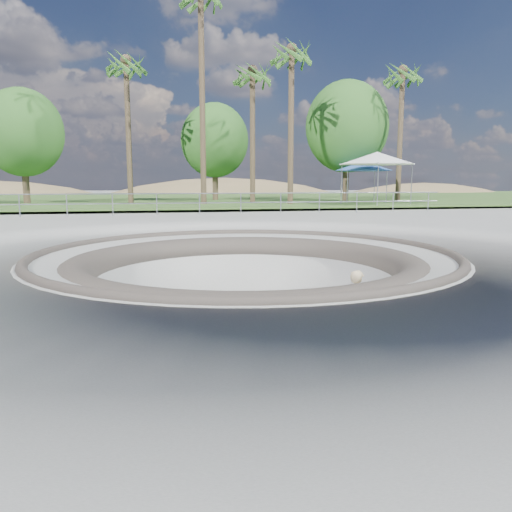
{
  "coord_description": "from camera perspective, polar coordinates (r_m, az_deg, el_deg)",
  "views": [
    {
      "loc": [
        -2.19,
        -11.92,
        1.76
      ],
      "look_at": [
        0.3,
        0.16,
        -0.1
      ],
      "focal_mm": 35.0,
      "sensor_mm": 36.0,
      "label": 1
    }
  ],
  "objects": [
    {
      "name": "ground",
      "position": [
        12.24,
        -1.24,
        0.31
      ],
      "size": [
        180.0,
        180.0,
        0.0
      ],
      "primitive_type": "plane",
      "color": "#AAABA5",
      "rests_on": "ground"
    },
    {
      "name": "skate_bowl",
      "position": [
        12.64,
        -1.21,
        -7.93
      ],
      "size": [
        14.0,
        14.0,
        4.1
      ],
      "color": "#AAABA5",
      "rests_on": "ground"
    },
    {
      "name": "grass_strip",
      "position": [
        45.99,
        -9.01,
        6.56
      ],
      "size": [
        180.0,
        36.0,
        0.12
      ],
      "color": "#3C5F26",
      "rests_on": "ground"
    },
    {
      "name": "distant_hills",
      "position": [
        69.9,
        -6.7,
        1.31
      ],
      "size": [
        103.2,
        45.0,
        28.6
      ],
      "color": "olive",
      "rests_on": "ground"
    },
    {
      "name": "safety_railing",
      "position": [
        24.04,
        -6.48,
        5.98
      ],
      "size": [
        25.0,
        0.06,
        1.03
      ],
      "color": "gray",
      "rests_on": "ground"
    },
    {
      "name": "skateboard",
      "position": [
        11.63,
        11.32,
        -9.56
      ],
      "size": [
        0.94,
        0.6,
        0.09
      ],
      "color": "#94613B",
      "rests_on": "ground"
    },
    {
      "name": "skater",
      "position": [
        11.4,
        11.44,
        -5.57
      ],
      "size": [
        0.56,
        0.69,
        1.63
      ],
      "primitive_type": "imported",
      "rotation": [
        0.0,
        0.0,
        1.9
      ],
      "color": "beige",
      "rests_on": "skateboard"
    },
    {
      "name": "canopy_white",
      "position": [
        33.07,
        13.66,
        10.79
      ],
      "size": [
        6.02,
        6.02,
        3.3
      ],
      "color": "gray",
      "rests_on": "ground"
    },
    {
      "name": "canopy_blue",
      "position": [
        36.49,
        12.21,
        10.01
      ],
      "size": [
        5.54,
        5.54,
        2.87
      ],
      "color": "gray",
      "rests_on": "ground"
    },
    {
      "name": "palm_b",
      "position": [
        35.93,
        -14.63,
        19.98
      ],
      "size": [
        2.6,
        2.6,
        10.23
      ],
      "color": "brown",
      "rests_on": "ground"
    },
    {
      "name": "palm_c",
      "position": [
        34.03,
        -6.33,
        26.56
      ],
      "size": [
        2.6,
        2.6,
        13.82
      ],
      "color": "brown",
      "rests_on": "ground"
    },
    {
      "name": "palm_d",
      "position": [
        36.21,
        -0.41,
        19.63
      ],
      "size": [
        2.6,
        2.6,
        9.87
      ],
      "color": "brown",
      "rests_on": "ground"
    },
    {
      "name": "palm_e",
      "position": [
        33.56,
        4.09,
        21.56
      ],
      "size": [
        2.6,
        2.6,
        10.54
      ],
      "color": "brown",
      "rests_on": "ground"
    },
    {
      "name": "palm_f",
      "position": [
        38.32,
        16.42,
        18.91
      ],
      "size": [
        2.6,
        2.6,
        10.03
      ],
      "color": "brown",
      "rests_on": "ground"
    },
    {
      "name": "bushy_tree_left",
      "position": [
        37.14,
        -25.13,
        12.64
      ],
      "size": [
        5.29,
        4.81,
        7.63
      ],
      "color": "brown",
      "rests_on": "ground"
    },
    {
      "name": "bushy_tree_mid",
      "position": [
        39.84,
        -4.74,
        13.02
      ],
      "size": [
        5.24,
        4.77,
        7.56
      ],
      "color": "brown",
      "rests_on": "ground"
    },
    {
      "name": "bushy_tree_right",
      "position": [
        39.01,
        10.38,
        14.32
      ],
      "size": [
        6.23,
        5.67,
        8.99
      ],
      "color": "brown",
      "rests_on": "ground"
    }
  ]
}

